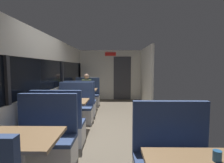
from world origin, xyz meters
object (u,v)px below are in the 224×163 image
Objects in this scene: bench_mid_window_facing_entry at (75,110)px; seated_passenger at (87,92)px; bench_far_window_facing_entry at (87,97)px; coffee_cup_secondary at (217,156)px; dining_table_mid_window at (68,105)px; bench_far_window_facing_end at (80,105)px; dining_table_near_window at (20,145)px; dining_table_far_window at (84,92)px; bench_mid_window_facing_end at (59,128)px; coffee_cup_primary at (72,99)px; bench_near_window_facing_entry at (45,144)px.

seated_passenger reaches higher than bench_mid_window_facing_entry.
bench_far_window_facing_entry is 12.22× the size of coffee_cup_secondary.
bench_far_window_facing_end is at bearing 90.00° from dining_table_mid_window.
dining_table_mid_window is at bearing -90.00° from seated_passenger.
coffee_cup_secondary is (1.94, -5.43, 0.46)m from bench_far_window_facing_entry.
dining_table_mid_window is 10.00× the size of coffee_cup_secondary.
bench_far_window_facing_end is 4.50m from coffee_cup_secondary.
seated_passenger is 5.70m from coffee_cup_secondary.
seated_passenger is (0.00, 4.86, -0.10)m from dining_table_near_window.
dining_table_far_window is at bearing 112.32° from coffee_cup_secondary.
dining_table_mid_window and dining_table_far_window have the same top height.
bench_far_window_facing_entry is at bearing 90.00° from dining_table_near_window.
bench_mid_window_facing_end is at bearing -90.00° from seated_passenger.
coffee_cup_secondary is at bearing -53.37° from dining_table_mid_window.
bench_near_window_facing_entry is at bearing -93.98° from coffee_cup_primary.
dining_table_near_window is 10.00× the size of coffee_cup_primary.
bench_mid_window_facing_entry is at bearing 90.00° from dining_table_mid_window.
bench_mid_window_facing_entry is 3.86m from coffee_cup_secondary.
bench_mid_window_facing_end is 0.87× the size of seated_passenger.
dining_table_mid_window is at bearing -90.00° from dining_table_far_window.
dining_table_near_window is at bearing -90.00° from bench_mid_window_facing_entry.
bench_far_window_facing_end reaches higher than dining_table_far_window.
dining_table_near_window is 1.45m from bench_mid_window_facing_end.
bench_mid_window_facing_end is at bearing -90.00° from bench_mid_window_facing_entry.
seated_passenger is (0.00, 2.74, -0.10)m from dining_table_mid_window.
bench_near_window_facing_entry is 1.22× the size of dining_table_mid_window.
bench_far_window_facing_end is (0.00, 2.12, 0.00)m from bench_mid_window_facing_end.
seated_passenger is (0.00, 4.16, 0.21)m from bench_near_window_facing_entry.
seated_passenger is 14.00× the size of coffee_cup_secondary.
bench_near_window_facing_entry is at bearing -90.00° from dining_table_far_window.
bench_far_window_facing_entry is (0.00, 2.82, -0.31)m from dining_table_mid_window.
bench_mid_window_facing_end reaches higher than dining_table_mid_window.
bench_near_window_facing_entry is at bearing -90.00° from bench_far_window_facing_end.
bench_mid_window_facing_entry is 1.22× the size of dining_table_far_window.
coffee_cup_primary is (0.09, -2.88, 0.46)m from bench_far_window_facing_entry.
bench_near_window_facing_entry is 1.00× the size of bench_far_window_facing_end.
bench_mid_window_facing_end is (0.00, 1.42, -0.31)m from dining_table_near_window.
bench_near_window_facing_entry is 12.22× the size of coffee_cup_primary.
coffee_cup_primary is at bearing 87.38° from dining_table_near_window.
coffee_cup_secondary is at bearing -44.56° from bench_mid_window_facing_end.
dining_table_far_window is 0.71× the size of seated_passenger.
dining_table_mid_window is at bearing 126.63° from coffee_cup_secondary.
bench_mid_window_facing_entry is 1.00× the size of bench_far_window_facing_entry.
dining_table_mid_window is 1.45m from bench_far_window_facing_end.
bench_near_window_facing_entry is at bearing 90.00° from dining_table_near_window.
bench_far_window_facing_end reaches higher than coffee_cup_secondary.
seated_passenger reaches higher than bench_far_window_facing_entry.
bench_far_window_facing_end reaches higher than dining_table_mid_window.
dining_table_near_window is 0.77m from bench_near_window_facing_entry.
bench_far_window_facing_end is at bearing 93.64° from coffee_cup_primary.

